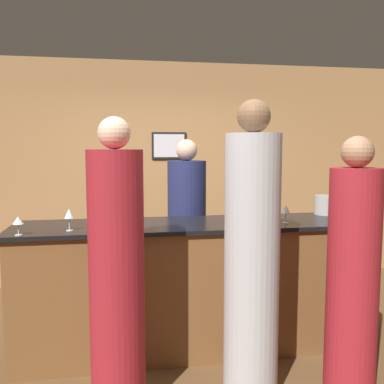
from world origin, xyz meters
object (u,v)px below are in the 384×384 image
at_px(guest_0, 117,278).
at_px(wine_bottle_0, 258,206).
at_px(ice_bucket, 326,205).
at_px(guest_2, 353,275).
at_px(bartender, 187,235).
at_px(guest_1, 252,261).

xyz_separation_m(guest_0, wine_bottle_0, (1.22, 0.84, 0.32)).
xyz_separation_m(guest_0, ice_bucket, (1.95, 1.02, 0.29)).
bearing_deg(guest_2, bartender, 120.33).
distance_m(bartender, ice_bucket, 1.40).
bearing_deg(wine_bottle_0, guest_2, -65.40).
bearing_deg(bartender, guest_0, 65.32).
relative_size(bartender, ice_bucket, 8.61).
relative_size(guest_2, wine_bottle_0, 5.69).
relative_size(wine_bottle_0, ice_bucket, 1.51).
bearing_deg(ice_bucket, guest_0, -152.46).
relative_size(bartender, wine_bottle_0, 5.71).
xyz_separation_m(guest_2, ice_bucket, (0.33, 1.06, 0.35)).
height_order(guest_1, guest_2, guest_1).
distance_m(bartender, guest_0, 1.69).
height_order(guest_0, ice_bucket, guest_0).
xyz_separation_m(guest_0, guest_1, (0.91, 0.03, 0.06)).
distance_m(guest_0, wine_bottle_0, 1.52).
relative_size(guest_0, wine_bottle_0, 6.04).
bearing_deg(guest_1, guest_2, -5.23).
xyz_separation_m(guest_2, wine_bottle_0, (-0.40, 0.88, 0.38)).
height_order(guest_2, ice_bucket, guest_2).
xyz_separation_m(bartender, guest_0, (-0.71, -1.54, 0.06)).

